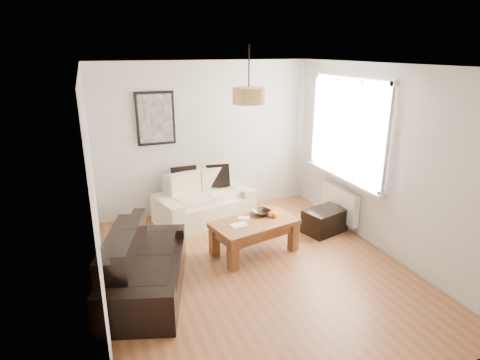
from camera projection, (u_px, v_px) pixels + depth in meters
name	position (u px, v px, depth m)	size (l,w,h in m)	color
floor	(256.00, 268.00, 5.30)	(4.50, 4.50, 0.00)	brown
ceiling	(259.00, 65.00, 4.49)	(3.80, 4.50, 0.00)	white
wall_back	(206.00, 138.00, 6.89)	(3.80, 0.04, 2.60)	silver
wall_front	(379.00, 262.00, 2.90)	(3.80, 0.04, 2.60)	silver
wall_left	(94.00, 194.00, 4.25)	(0.04, 4.50, 2.60)	silver
wall_right	(383.00, 160.00, 5.53)	(0.04, 4.50, 2.60)	silver
window_bay	(348.00, 129.00, 6.14)	(0.14, 1.90, 1.60)	white
radiator	(340.00, 203.00, 6.51)	(0.10, 0.90, 0.52)	white
poster	(156.00, 118.00, 6.45)	(0.62, 0.04, 0.87)	black
pendant_shade	(249.00, 96.00, 4.87)	(0.40, 0.40, 0.20)	tan
loveseat_cream	(204.00, 198.00, 6.69)	(1.57, 0.86, 0.78)	beige
sofa_leather	(145.00, 264.00, 4.69)	(1.70, 0.83, 0.74)	black
coffee_table	(254.00, 237.00, 5.64)	(1.18, 0.64, 0.48)	brown
ottoman	(325.00, 221.00, 6.30)	(0.66, 0.42, 0.38)	black
cushion_left	(185.00, 179.00, 6.67)	(0.41, 0.13, 0.41)	black
cushion_right	(218.00, 176.00, 6.87)	(0.39, 0.12, 0.39)	black
fruit_bowl	(262.00, 212.00, 5.79)	(0.27, 0.27, 0.07)	black
orange_a	(274.00, 215.00, 5.69)	(0.08, 0.08, 0.08)	orange
orange_b	(276.00, 214.00, 5.72)	(0.06, 0.06, 0.06)	#FF9F15
orange_c	(270.00, 214.00, 5.72)	(0.06, 0.06, 0.06)	#E34E13
papers	(239.00, 225.00, 5.45)	(0.22, 0.15, 0.01)	white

